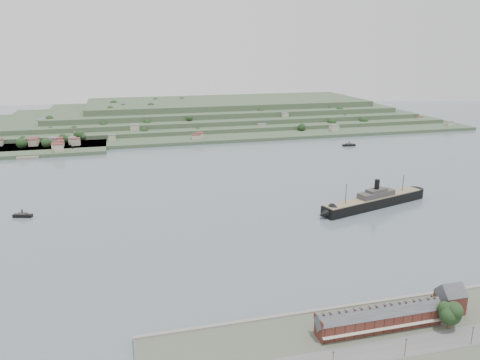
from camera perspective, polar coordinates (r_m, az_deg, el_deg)
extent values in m
plane|color=slate|center=(356.69, 4.06, -2.94)|extent=(1400.00, 1400.00, 0.00)
cube|color=#4C5142|center=(206.11, 21.99, -19.29)|extent=(220.00, 80.00, 2.00)
cube|color=gray|center=(232.67, 16.21, -14.25)|extent=(220.00, 2.00, 2.60)
cube|color=#595959|center=(209.40, 21.01, -18.21)|extent=(140.00, 12.00, 0.10)
cube|color=#4F221C|center=(212.14, 16.57, -16.17)|extent=(55.00, 8.00, 7.00)
cube|color=#3D3F45|center=(210.32, 16.65, -15.36)|extent=(55.60, 8.15, 8.15)
cube|color=beige|center=(209.02, 17.25, -16.92)|extent=(55.00, 1.60, 0.25)
cube|color=#4F221C|center=(198.25, 9.54, -16.62)|extent=(0.50, 8.40, 3.00)
cube|color=#4F221C|center=(224.17, 22.88, -13.62)|extent=(0.50, 8.40, 3.00)
cube|color=#31201B|center=(199.57, 11.06, -15.98)|extent=(0.90, 1.40, 3.20)
cube|color=#31201B|center=(201.77, 12.53, -15.69)|extent=(0.90, 1.40, 3.20)
cube|color=#31201B|center=(207.81, 16.03, -14.95)|extent=(0.90, 1.40, 3.20)
cube|color=#31201B|center=(210.43, 17.36, -14.65)|extent=(0.90, 1.40, 3.20)
cube|color=#31201B|center=(217.44, 20.54, -13.90)|extent=(0.90, 1.40, 3.20)
cube|color=#31201B|center=(220.43, 21.75, -13.60)|extent=(0.90, 1.40, 3.20)
cube|color=#4F221C|center=(234.25, 24.19, -13.42)|extent=(10.00, 10.00, 9.00)
cube|color=#3D3F45|center=(232.17, 24.32, -12.45)|extent=(10.40, 10.18, 10.18)
cube|color=#3A4F35|center=(697.04, -5.47, 6.65)|extent=(760.00, 260.00, 4.00)
cube|color=#3A4F35|center=(724.02, -4.24, 7.40)|extent=(680.00, 220.00, 5.00)
cube|color=#3A4F35|center=(740.59, -3.31, 8.04)|extent=(600.00, 200.00, 6.00)
cube|color=#3A4F35|center=(757.30, -2.42, 8.73)|extent=(520.00, 180.00, 7.00)
cube|color=#3A4F35|center=(774.17, -1.57, 9.46)|extent=(440.00, 160.00, 8.00)
cube|color=#3A4F35|center=(587.21, -23.28, 3.60)|extent=(150.00, 90.00, 4.00)
cube|color=gray|center=(547.61, -24.38, 2.58)|extent=(22.00, 14.00, 2.80)
cube|color=black|center=(362.56, 15.97, -2.64)|extent=(91.74, 37.50, 7.15)
cone|color=black|center=(331.83, 10.48, -4.02)|extent=(15.21, 15.21, 12.26)
cylinder|color=black|center=(396.25, 20.56, -1.46)|extent=(12.26, 12.26, 7.15)
cube|color=#7E6D54|center=(361.37, 16.02, -2.05)|extent=(89.50, 35.95, 0.61)
cube|color=#3F3C3B|center=(362.14, 16.27, -1.66)|extent=(32.01, 17.41, 4.09)
cube|color=#3F3C3B|center=(361.34, 16.30, -1.24)|extent=(17.70, 11.44, 2.56)
cylinder|color=black|center=(360.23, 16.35, -0.65)|extent=(3.68, 3.68, 9.20)
cylinder|color=#483021|center=(339.65, 12.78, -1.77)|extent=(0.51, 0.51, 16.35)
cylinder|color=#483021|center=(382.00, 19.25, -0.44)|extent=(0.51, 0.51, 14.31)
cube|color=black|center=(362.77, -24.97, -3.97)|extent=(13.74, 7.21, 2.13)
cube|color=#3F3C3B|center=(362.27, -25.00, -3.73)|extent=(6.54, 4.43, 1.59)
cylinder|color=black|center=(361.71, -25.03, -3.47)|extent=(0.89, 0.89, 3.10)
cube|color=black|center=(558.28, -19.69, 3.30)|extent=(18.79, 12.01, 2.44)
cube|color=#3F3C3B|center=(557.90, -19.71, 3.48)|extent=(9.17, 7.03, 1.83)
cylinder|color=black|center=(557.49, -19.72, 3.69)|extent=(1.02, 1.02, 3.56)
cube|color=black|center=(575.07, 13.13, 4.17)|extent=(15.91, 4.82, 2.11)
cube|color=#3F3C3B|center=(574.76, 13.14, 4.32)|extent=(7.20, 3.71, 1.58)
cylinder|color=black|center=(574.41, 13.15, 4.49)|extent=(0.88, 0.88, 3.07)
cylinder|color=#483021|center=(222.24, 24.11, -15.69)|extent=(1.21, 1.21, 5.04)
sphere|color=black|center=(219.98, 24.25, -14.68)|extent=(9.07, 9.07, 9.07)
sphere|color=black|center=(221.62, 24.64, -14.19)|extent=(7.05, 7.05, 7.05)
sphere|color=black|center=(217.58, 24.09, -14.86)|extent=(6.45, 6.45, 6.45)
sphere|color=black|center=(217.61, 24.80, -14.33)|extent=(6.04, 6.04, 6.04)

